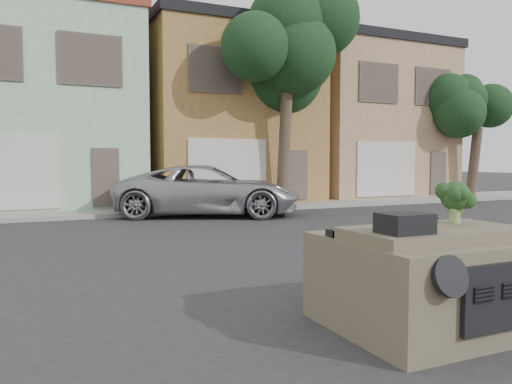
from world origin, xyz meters
TOP-DOWN VIEW (x-y plane):
  - ground_plane at (0.00, 0.00)m, footprint 120.00×120.00m
  - sidewalk at (0.00, 10.50)m, footprint 40.00×3.00m
  - townhouse_mint at (-3.50, 14.50)m, footprint 7.20×8.20m
  - townhouse_tan at (4.00, 14.50)m, footprint 7.20×8.20m
  - townhouse_beige at (11.50, 14.50)m, footprint 7.20×8.20m
  - silver_pickup at (1.46, 8.43)m, footprint 6.64×4.97m
  - tree_near at (5.00, 9.80)m, footprint 4.40×4.00m
  - tree_far at (15.00, 9.80)m, footprint 3.20×3.00m
  - car_dashboard at (0.00, -3.00)m, footprint 2.00×1.80m
  - instrument_hump at (-0.58, -3.35)m, footprint 0.48×0.38m
  - wiper_arm at (0.28, -2.62)m, footprint 0.69×0.15m
  - broccoli at (0.49, -2.96)m, footprint 0.43×0.43m

SIDE VIEW (x-z plane):
  - ground_plane at x=0.00m, z-range 0.00..0.00m
  - silver_pickup at x=1.46m, z-range -0.84..0.84m
  - sidewalk at x=0.00m, z-range 0.00..0.15m
  - car_dashboard at x=0.00m, z-range 0.00..1.12m
  - wiper_arm at x=0.28m, z-range 1.12..1.14m
  - instrument_hump at x=-0.58m, z-range 1.12..1.32m
  - broccoli at x=0.49m, z-range 1.12..1.61m
  - tree_far at x=15.00m, z-range 0.00..6.00m
  - townhouse_mint at x=-3.50m, z-range 0.00..7.55m
  - townhouse_tan at x=4.00m, z-range 0.00..7.55m
  - townhouse_beige at x=11.50m, z-range 0.00..7.55m
  - tree_near at x=5.00m, z-range 0.00..8.50m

